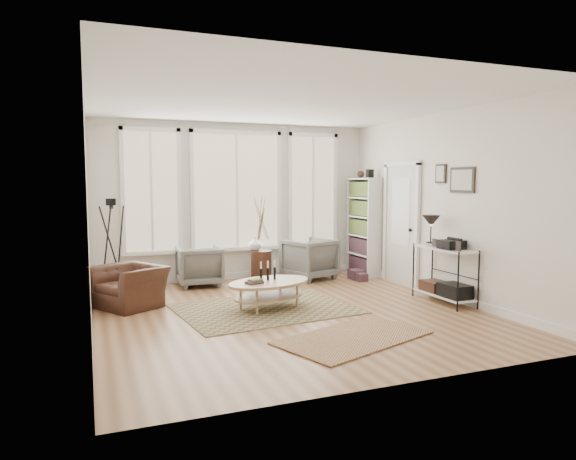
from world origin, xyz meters
name	(u,v)px	position (x,y,z in m)	size (l,w,h in m)	color
room	(291,211)	(0.02, 0.03, 1.43)	(5.50, 5.54, 2.90)	#A57752
bay_window	(237,193)	(0.00, 2.71, 1.61)	(4.14, 0.12, 2.24)	#D3BD82
door	(401,221)	(2.57, 1.15, 1.12)	(0.09, 1.06, 2.22)	silver
bookcase	(364,226)	(2.44, 2.23, 0.96)	(0.31, 0.85, 2.06)	white
low_shelf	(444,269)	(2.38, -0.30, 0.51)	(0.38, 1.08, 1.30)	white
wall_art	(456,178)	(2.58, -0.27, 1.88)	(0.04, 0.88, 0.44)	black
rug_main	(265,309)	(-0.27, 0.30, 0.01)	(2.42, 1.82, 0.01)	brown
rug_runner	(353,337)	(0.25, -1.38, 0.01)	(1.79, 1.00, 0.01)	brown
coffee_table	(269,287)	(-0.22, 0.29, 0.32)	(1.46, 1.15, 0.59)	tan
armchair_left	(199,266)	(-0.81, 2.30, 0.35)	(0.75, 0.77, 0.70)	slate
armchair_right	(309,259)	(1.25, 2.19, 0.38)	(0.82, 0.84, 0.76)	slate
side_table	(261,240)	(0.32, 2.27, 0.77)	(0.38, 0.38, 1.60)	#3C1F14
vase	(255,244)	(0.23, 2.35, 0.70)	(0.24, 0.24, 0.25)	silver
accent_chair	(130,286)	(-2.07, 1.15, 0.30)	(0.81, 0.92, 0.60)	#3C1F14
tripod_camera	(113,251)	(-2.25, 2.10, 0.72)	(0.55, 0.55, 1.56)	black
book_stack_near	(356,274)	(2.05, 1.83, 0.09)	(0.22, 0.28, 0.18)	maroon
book_stack_far	(361,277)	(2.05, 1.64, 0.07)	(0.18, 0.22, 0.14)	maroon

